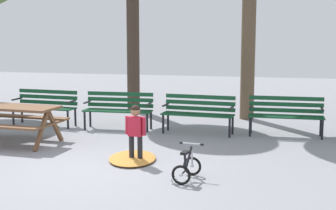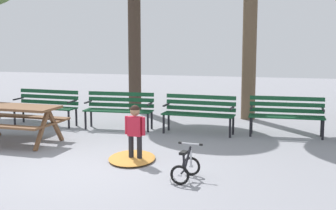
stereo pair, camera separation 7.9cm
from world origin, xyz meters
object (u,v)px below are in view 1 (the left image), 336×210
Objects in this scene: park_bench_far_left at (45,104)px; park_bench_right at (199,111)px; park_bench_far_right at (286,113)px; kids_bicycle at (187,167)px; park_bench_left at (119,107)px; picnic_table at (14,114)px; child_standing at (136,129)px.

park_bench_far_left and park_bench_right have the same top height.
park_bench_far_right is (1.89, 0.19, 0.00)m from park_bench_right.
park_bench_left is at bearing 123.02° from kids_bicycle.
park_bench_left reaches higher than picnic_table.
park_bench_right is 1.90m from park_bench_far_right.
child_standing is 1.68× the size of kids_bicycle.
park_bench_far_left is (-0.33, 1.96, -0.08)m from picnic_table.
park_bench_left is at bearing 114.72° from child_standing.
park_bench_right is (1.91, -0.09, 0.00)m from park_bench_left.
kids_bicycle is at bearing -38.50° from child_standing.
park_bench_far_left is 3.80m from park_bench_right.
park_bench_far_right reaches higher than kids_bicycle.
child_standing is at bearing -103.80° from park_bench_right.
park_bench_left and park_bench_right have the same top height.
picnic_table is at bearing 164.11° from child_standing.
park_bench_far_right is 2.70× the size of kids_bicycle.
picnic_table is at bearing -128.90° from park_bench_left.
park_bench_right reaches higher than picnic_table.
child_standing reaches higher than kids_bicycle.
kids_bicycle is at bearing -111.72° from park_bench_far_right.
picnic_table is at bearing -159.28° from park_bench_far_right.
kids_bicycle is (2.33, -3.59, -0.31)m from park_bench_left.
park_bench_far_left reaches higher than kids_bicycle.
park_bench_far_right is (3.80, 0.09, 0.00)m from park_bench_left.
park_bench_far_left is 4.19m from child_standing.
park_bench_left is 0.99× the size of park_bench_right.
park_bench_right is (3.80, -0.12, 0.00)m from park_bench_far_left.
child_standing is (2.82, -0.80, -0.01)m from picnic_table.
picnic_table is 1.89× the size of child_standing.
park_bench_far_left is at bearing 139.40° from kids_bicycle.
picnic_table is 1.16× the size of park_bench_right.
park_bench_left and park_bench_far_right have the same top height.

